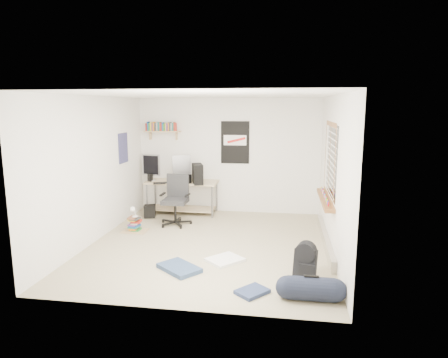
# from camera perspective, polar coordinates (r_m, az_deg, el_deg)

# --- Properties ---
(floor) EXTENTS (4.00, 4.50, 0.01)m
(floor) POSITION_cam_1_polar(r_m,az_deg,el_deg) (6.91, -2.08, -9.36)
(floor) COLOR gray
(floor) RESTS_ON ground
(ceiling) EXTENTS (4.00, 4.50, 0.01)m
(ceiling) POSITION_cam_1_polar(r_m,az_deg,el_deg) (6.51, -2.23, 11.94)
(ceiling) COLOR white
(ceiling) RESTS_ON ground
(back_wall) EXTENTS (4.00, 0.01, 2.50)m
(back_wall) POSITION_cam_1_polar(r_m,az_deg,el_deg) (8.79, 0.62, 3.32)
(back_wall) COLOR silver
(back_wall) RESTS_ON ground
(left_wall) EXTENTS (0.01, 4.50, 2.50)m
(left_wall) POSITION_cam_1_polar(r_m,az_deg,el_deg) (7.24, -17.94, 1.31)
(left_wall) COLOR silver
(left_wall) RESTS_ON ground
(right_wall) EXTENTS (0.01, 4.50, 2.50)m
(right_wall) POSITION_cam_1_polar(r_m,az_deg,el_deg) (6.52, 15.42, 0.50)
(right_wall) COLOR silver
(right_wall) RESTS_ON ground
(desk) EXTENTS (1.61, 0.83, 0.71)m
(desk) POSITION_cam_1_polar(r_m,az_deg,el_deg) (8.83, -5.95, -2.54)
(desk) COLOR beige
(desk) RESTS_ON floor
(monitor_left) EXTENTS (0.44, 0.21, 0.47)m
(monitor_left) POSITION_cam_1_polar(r_m,az_deg,el_deg) (8.85, -10.38, 1.17)
(monitor_left) COLOR #98989D
(monitor_left) RESTS_ON desk
(monitor_right) EXTENTS (0.41, 0.24, 0.44)m
(monitor_right) POSITION_cam_1_polar(r_m,az_deg,el_deg) (8.79, -6.07, 1.13)
(monitor_right) COLOR #929297
(monitor_right) RESTS_ON desk
(pc_tower) EXTENTS (0.32, 0.45, 0.42)m
(pc_tower) POSITION_cam_1_polar(r_m,az_deg,el_deg) (8.44, -3.81, 0.74)
(pc_tower) COLOR black
(pc_tower) RESTS_ON desk
(keyboard) EXTENTS (0.46, 0.29, 0.02)m
(keyboard) POSITION_cam_1_polar(r_m,az_deg,el_deg) (8.58, -8.62, -0.56)
(keyboard) COLOR black
(keyboard) RESTS_ON desk
(speaker_left) EXTENTS (0.11, 0.11, 0.17)m
(speaker_left) POSITION_cam_1_polar(r_m,az_deg,el_deg) (8.81, -10.50, 0.16)
(speaker_left) COLOR black
(speaker_left) RESTS_ON desk
(speaker_right) EXTENTS (0.12, 0.12, 0.20)m
(speaker_right) POSITION_cam_1_polar(r_m,az_deg,el_deg) (8.48, -5.11, -0.01)
(speaker_right) COLOR black
(speaker_right) RESTS_ON desk
(office_chair) EXTENTS (0.67, 0.67, 1.00)m
(office_chair) POSITION_cam_1_polar(r_m,az_deg,el_deg) (7.94, -7.00, -3.09)
(office_chair) COLOR #242527
(office_chair) RESTS_ON floor
(wall_shelf) EXTENTS (0.80, 0.22, 0.24)m
(wall_shelf) POSITION_cam_1_polar(r_m,az_deg,el_deg) (8.95, -8.76, 6.73)
(wall_shelf) COLOR tan
(wall_shelf) RESTS_ON back_wall
(poster_back_wall) EXTENTS (0.62, 0.03, 0.92)m
(poster_back_wall) POSITION_cam_1_polar(r_m,az_deg,el_deg) (8.72, 1.59, 5.24)
(poster_back_wall) COLOR black
(poster_back_wall) RESTS_ON back_wall
(poster_left_wall) EXTENTS (0.02, 0.42, 0.60)m
(poster_left_wall) POSITION_cam_1_polar(r_m,az_deg,el_deg) (8.28, -14.21, 4.31)
(poster_left_wall) COLOR navy
(poster_left_wall) RESTS_ON left_wall
(window) EXTENTS (0.10, 1.50, 1.26)m
(window) POSITION_cam_1_polar(r_m,az_deg,el_deg) (6.78, 14.76, 2.61)
(window) COLOR brown
(window) RESTS_ON right_wall
(baseboard_heater) EXTENTS (0.08, 2.50, 0.18)m
(baseboard_heater) POSITION_cam_1_polar(r_m,az_deg,el_deg) (7.08, 14.29, -8.36)
(baseboard_heater) COLOR #B7B2A8
(baseboard_heater) RESTS_ON floor
(backpack) EXTENTS (0.35, 0.31, 0.39)m
(backpack) POSITION_cam_1_polar(r_m,az_deg,el_deg) (5.70, 11.53, -11.73)
(backpack) COLOR black
(backpack) RESTS_ON floor
(duffel_bag) EXTENTS (0.29, 0.29, 0.57)m
(duffel_bag) POSITION_cam_1_polar(r_m,az_deg,el_deg) (5.12, 12.32, -15.13)
(duffel_bag) COLOR black
(duffel_bag) RESTS_ON floor
(tshirt) EXTENTS (0.64, 0.65, 0.04)m
(tshirt) POSITION_cam_1_polar(r_m,az_deg,el_deg) (6.20, 0.13, -11.47)
(tshirt) COLOR silver
(tshirt) RESTS_ON floor
(jeans_a) EXTENTS (0.72, 0.69, 0.07)m
(jeans_a) POSITION_cam_1_polar(r_m,az_deg,el_deg) (5.91, -6.42, -12.54)
(jeans_a) COLOR navy
(jeans_a) RESTS_ON floor
(jeans_b) EXTENTS (0.47, 0.48, 0.05)m
(jeans_b) POSITION_cam_1_polar(r_m,az_deg,el_deg) (5.22, 4.04, -15.74)
(jeans_b) COLOR #212D4D
(jeans_b) RESTS_ON floor
(book_stack) EXTENTS (0.49, 0.45, 0.27)m
(book_stack) POSITION_cam_1_polar(r_m,az_deg,el_deg) (7.74, -12.64, -6.22)
(book_stack) COLOR brown
(book_stack) RESTS_ON floor
(desk_lamp) EXTENTS (0.15, 0.20, 0.18)m
(desk_lamp) POSITION_cam_1_polar(r_m,az_deg,el_deg) (7.65, -12.62, -4.62)
(desk_lamp) COLOR white
(desk_lamp) RESTS_ON book_stack
(subwoofer) EXTENTS (0.28, 0.28, 0.26)m
(subwoofer) POSITION_cam_1_polar(r_m,az_deg,el_deg) (8.62, -10.56, -4.53)
(subwoofer) COLOR black
(subwoofer) RESTS_ON floor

